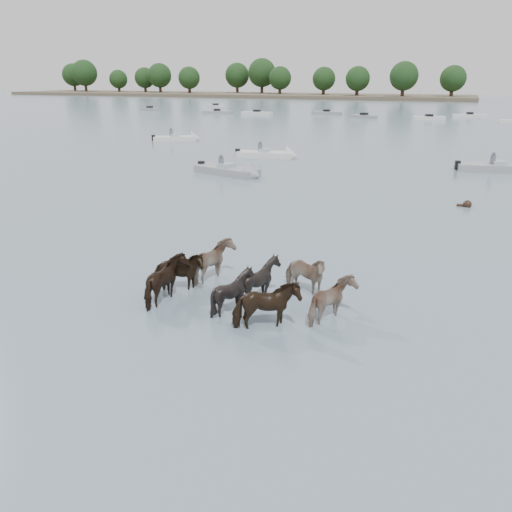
% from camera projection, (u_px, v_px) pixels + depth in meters
% --- Properties ---
extents(ground, '(400.00, 400.00, 0.00)m').
position_uv_depth(ground, '(180.00, 299.00, 14.92)').
color(ground, slate).
rests_on(ground, ground).
extents(shoreline, '(160.00, 30.00, 1.00)m').
position_uv_depth(shoreline, '(224.00, 95.00, 170.33)').
color(shoreline, '#4C4233').
rests_on(shoreline, ground).
extents(pony_herd, '(6.43, 4.16, 1.47)m').
position_uv_depth(pony_herd, '(239.00, 284.00, 14.61)').
color(pony_herd, black).
rests_on(pony_herd, ground).
extents(swimming_pony, '(0.72, 0.44, 0.44)m').
position_uv_depth(swimming_pony, '(466.00, 205.00, 25.53)').
color(swimming_pony, black).
rests_on(swimming_pony, ground).
extents(motorboat_a, '(5.26, 2.47, 1.92)m').
position_uv_depth(motorboat_a, '(274.00, 155.00, 40.89)').
color(motorboat_a, silver).
rests_on(motorboat_a, ground).
extents(motorboat_b, '(5.44, 2.98, 1.92)m').
position_uv_depth(motorboat_b, '(235.00, 172.00, 33.61)').
color(motorboat_b, gray).
rests_on(motorboat_b, ground).
extents(motorboat_c, '(6.13, 2.72, 1.92)m').
position_uv_depth(motorboat_c, '(510.00, 168.00, 34.97)').
color(motorboat_c, gray).
rests_on(motorboat_c, ground).
extents(motorboat_f, '(4.92, 3.81, 1.92)m').
position_uv_depth(motorboat_f, '(182.00, 139.00, 51.73)').
color(motorboat_f, silver).
rests_on(motorboat_f, ground).
extents(distant_flotilla, '(104.52, 26.07, 0.93)m').
position_uv_depth(distant_flotilla, '(423.00, 116.00, 80.74)').
color(distant_flotilla, gray).
rests_on(distant_flotilla, ground).
extents(treeline, '(148.49, 22.39, 12.32)m').
position_uv_depth(treeline, '(211.00, 76.00, 170.34)').
color(treeline, '#382619').
rests_on(treeline, ground).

